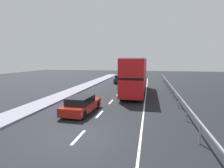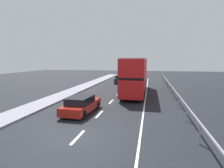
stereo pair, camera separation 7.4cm
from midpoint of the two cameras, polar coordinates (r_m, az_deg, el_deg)
name	(u,v)px [view 2 (the right image)]	position (r m, az deg, el deg)	size (l,w,h in m)	color
ground_plane	(79,137)	(10.67, -9.78, -15.51)	(75.57, 120.00, 0.10)	black
lane_paint_markings	(132,102)	(18.44, 6.22, -5.40)	(3.38, 46.00, 0.01)	silver
bridge_side_railing	(176,94)	(18.57, 18.96, -2.90)	(0.10, 42.00, 1.10)	gray
double_decker_bus_red	(135,75)	(22.96, 7.20, 2.86)	(2.49, 11.38, 4.25)	red
hatchback_car_near	(81,105)	(14.78, -9.16, -6.20)	(1.96, 4.44, 1.29)	maroon
sedan_car_ahead	(121,79)	(33.01, 2.88, 1.50)	(1.87, 4.23, 1.40)	#202233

